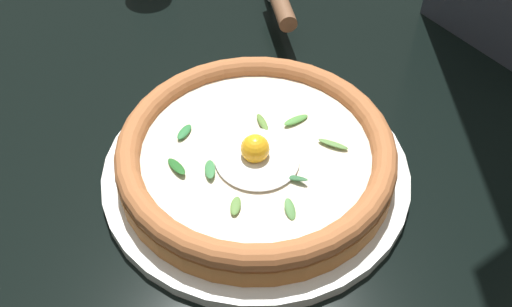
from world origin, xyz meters
TOP-DOWN VIEW (x-y plane):
  - ground_plane at (0.00, 0.00)m, footprint 2.40×2.40m
  - pizza_plate at (-0.02, -0.01)m, footprint 0.30×0.30m
  - pizza at (-0.02, -0.01)m, footprint 0.27×0.27m

SIDE VIEW (x-z plane):
  - ground_plane at x=0.00m, z-range -0.03..0.00m
  - pizza_plate at x=-0.02m, z-range 0.00..0.01m
  - pizza at x=-0.02m, z-range 0.01..0.06m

